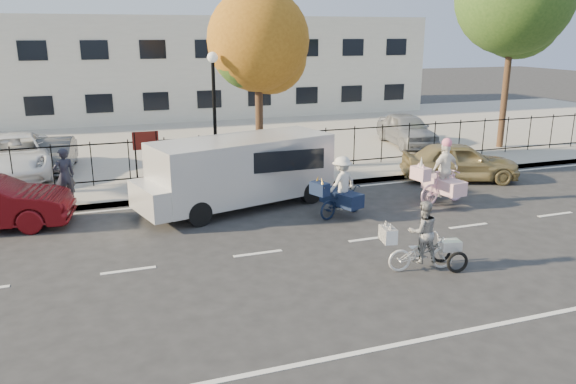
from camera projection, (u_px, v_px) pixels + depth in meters
name	position (u px, v px, depth m)	size (l,w,h in m)	color
ground	(258.00, 254.00, 13.42)	(120.00, 120.00, 0.00)	#333334
road_markings	(258.00, 253.00, 13.42)	(60.00, 9.52, 0.01)	silver
curb	(213.00, 195.00, 17.98)	(60.00, 0.10, 0.15)	#A8A399
sidewalk	(207.00, 187.00, 18.93)	(60.00, 2.20, 0.15)	#A8A399
parking_lot	(170.00, 140.00, 27.01)	(60.00, 15.60, 0.15)	#A8A399
iron_fence	(200.00, 156.00, 19.70)	(58.00, 0.06, 1.50)	black
building	(145.00, 67.00, 35.27)	(34.00, 10.00, 6.00)	silver
lamppost	(214.00, 93.00, 18.89)	(0.36, 0.36, 4.33)	black
street_sign	(146.00, 147.00, 18.61)	(0.85, 0.06, 1.80)	black
zebra_trike	(422.00, 244.00, 12.35)	(1.87, 0.88, 1.60)	white
unicorn_bike	(443.00, 180.00, 17.13)	(2.07, 1.46, 2.05)	#FDC0DC
bull_bike	(341.00, 193.00, 15.97)	(1.94, 1.38, 1.75)	black
white_van	(239.00, 169.00, 16.72)	(6.30, 3.33, 2.10)	silver
gold_sedan	(460.00, 162.00, 19.87)	(1.63, 4.04, 1.38)	#9E8A56
pedestrian	(65.00, 176.00, 16.65)	(0.62, 0.41, 1.69)	black
lot_car_b	(15.00, 155.00, 20.02)	(2.38, 5.15, 1.43)	white
lot_car_c	(55.00, 155.00, 20.75)	(1.23, 3.53, 1.16)	#46484D
lot_car_d	(407.00, 129.00, 25.40)	(1.68, 4.17, 1.42)	#979A9E
tree_mid	(262.00, 45.00, 19.89)	(3.64, 3.63, 6.65)	#442D1D
tree_east	(516.00, 2.00, 23.59)	(4.94, 4.94, 9.05)	#442D1D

